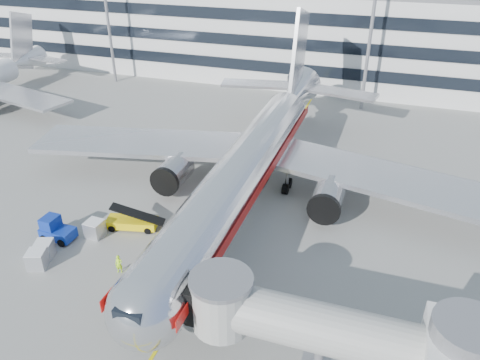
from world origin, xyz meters
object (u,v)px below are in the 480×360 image
(belt_loader, at_px, (132,222))
(ramp_worker, at_px, (119,264))
(baggage_tug, at_px, (56,230))
(cargo_container_left, at_px, (45,249))
(cargo_container_front, at_px, (37,259))
(main_jet, at_px, (252,160))
(cargo_container_right, at_px, (95,229))

(belt_loader, height_order, ramp_worker, belt_loader)
(baggage_tug, height_order, cargo_container_left, baggage_tug)
(cargo_container_left, bearing_deg, ramp_worker, 1.69)
(cargo_container_front, xyz_separation_m, ramp_worker, (6.74, 1.58, 0.04))
(main_jet, height_order, cargo_container_left, main_jet)
(belt_loader, relative_size, baggage_tug, 1.68)
(cargo_container_front, bearing_deg, baggage_tug, 105.24)
(cargo_container_right, bearing_deg, main_jet, 44.94)
(cargo_container_left, distance_m, ramp_worker, 7.10)
(cargo_container_left, bearing_deg, baggage_tug, 105.70)
(cargo_container_right, relative_size, ramp_worker, 0.96)
(baggage_tug, bearing_deg, belt_loader, 33.73)
(cargo_container_left, relative_size, cargo_container_right, 1.15)
(cargo_container_right, relative_size, cargo_container_front, 0.84)
(belt_loader, xyz_separation_m, cargo_container_front, (-4.49, -7.46, 0.10))
(belt_loader, bearing_deg, main_jet, 45.92)
(main_jet, distance_m, cargo_container_right, 16.33)
(baggage_tug, relative_size, cargo_container_left, 1.68)
(belt_loader, relative_size, cargo_container_front, 2.73)
(belt_loader, height_order, cargo_container_right, belt_loader)
(baggage_tug, xyz_separation_m, cargo_container_left, (0.68, -2.41, -0.22))
(ramp_worker, bearing_deg, baggage_tug, 149.05)
(baggage_tug, relative_size, ramp_worker, 1.85)
(cargo_container_left, bearing_deg, main_jet, 48.06)
(belt_loader, distance_m, cargo_container_right, 3.33)
(main_jet, xyz_separation_m, belt_loader, (-8.79, -9.07, -3.57))
(cargo_container_left, distance_m, cargo_container_front, 1.41)
(baggage_tug, xyz_separation_m, ramp_worker, (7.77, -2.20, -0.15))
(baggage_tug, distance_m, ramp_worker, 8.08)
(baggage_tug, height_order, ramp_worker, baggage_tug)
(cargo_container_front, bearing_deg, cargo_container_left, 104.41)
(belt_loader, bearing_deg, baggage_tug, -146.27)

